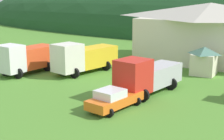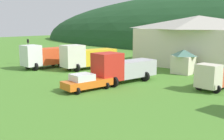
# 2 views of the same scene
# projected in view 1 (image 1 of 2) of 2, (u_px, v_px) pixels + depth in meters

# --- Properties ---
(ground_plane) EXTENTS (200.00, 200.00, 0.00)m
(ground_plane) POSITION_uv_depth(u_px,v_px,m) (125.00, 87.00, 31.74)
(ground_plane) COLOR #4C842D
(depot_building) EXTENTS (18.35, 10.46, 7.55)m
(depot_building) POSITION_uv_depth(u_px,v_px,m) (209.00, 32.00, 42.32)
(depot_building) COLOR silver
(depot_building) RESTS_ON ground
(play_shed_cream) EXTENTS (2.67, 2.62, 3.10)m
(play_shed_cream) POSITION_uv_depth(u_px,v_px,m) (204.00, 60.00, 36.14)
(play_shed_cream) COLOR beige
(play_shed_cream) RESTS_ON ground
(heavy_rig_white) EXTENTS (3.73, 7.05, 3.43)m
(heavy_rig_white) POSITION_uv_depth(u_px,v_px,m) (26.00, 57.00, 36.73)
(heavy_rig_white) COLOR white
(heavy_rig_white) RESTS_ON ground
(heavy_rig_striped) EXTENTS (4.31, 8.39, 3.51)m
(heavy_rig_striped) POSITION_uv_depth(u_px,v_px,m) (83.00, 57.00, 36.97)
(heavy_rig_striped) COLOR silver
(heavy_rig_striped) RESTS_ON ground
(crane_truck_red) EXTENTS (3.93, 7.89, 3.41)m
(crane_truck_red) POSITION_uv_depth(u_px,v_px,m) (146.00, 75.00, 29.19)
(crane_truck_red) COLOR red
(crane_truck_red) RESTS_ON ground
(service_pickup_orange) EXTENTS (2.93, 5.23, 1.66)m
(service_pickup_orange) POSITION_uv_depth(u_px,v_px,m) (114.00, 99.00, 25.55)
(service_pickup_orange) COLOR orange
(service_pickup_orange) RESTS_ON ground
(traffic_cone_near_pickup) EXTENTS (0.36, 0.36, 0.56)m
(traffic_cone_near_pickup) POSITION_uv_depth(u_px,v_px,m) (159.00, 80.00, 34.33)
(traffic_cone_near_pickup) COLOR orange
(traffic_cone_near_pickup) RESTS_ON ground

